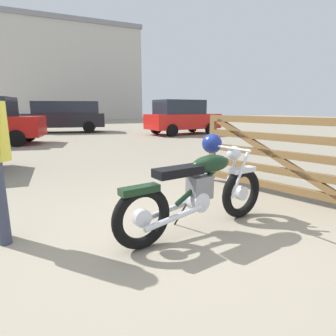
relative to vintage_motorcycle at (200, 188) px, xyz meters
name	(u,v)px	position (x,y,z in m)	size (l,w,h in m)	color
ground_plane	(182,238)	(-0.30, -0.14, -0.49)	(80.00, 80.00, 0.00)	gray
vintage_motorcycle	(200,188)	(0.00, 0.00, 0.00)	(2.06, 0.79, 1.07)	black
timber_gate	(290,153)	(1.80, 0.45, 0.21)	(0.98, 2.44, 1.60)	brown
dark_sedan_left	(182,117)	(5.01, 10.78, 0.43)	(4.09, 2.23, 1.78)	black
blue_hatchback_right	(64,116)	(-0.65, 14.51, 0.45)	(4.95, 2.63, 1.74)	black
industrial_building	(68,76)	(1.45, 37.76, 4.97)	(16.21, 14.69, 10.91)	beige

